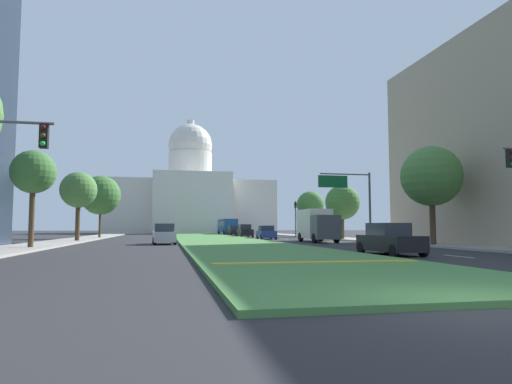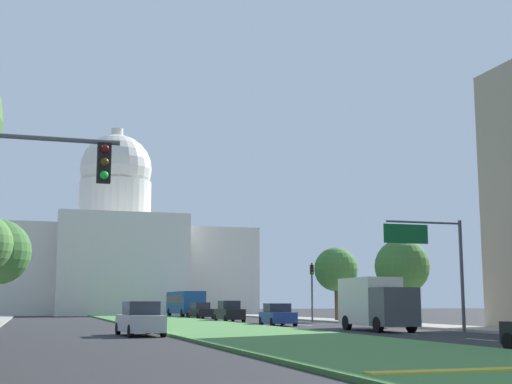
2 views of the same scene
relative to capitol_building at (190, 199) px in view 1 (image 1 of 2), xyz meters
The scene contains 22 objects.
ground_plane 50.86m from the capitol_building, 90.00° to the right, with size 260.00×260.00×0.00m, color #2B2B2D.
grass_median 55.89m from the capitol_building, 90.00° to the right, with size 8.88×91.94×0.14m, color #4C8442.
median_curb_nose 92.81m from the capitol_building, 90.00° to the right, with size 7.99×0.50×0.04m, color gold.
lane_dashes_right 64.96m from the capitol_building, 82.16° to the right, with size 0.16×53.93×0.01m.
sidewalk_left 62.81m from the capitol_building, 104.08° to the right, with size 4.00×91.94×0.15m, color #9E9991.
sidewalk_right 62.81m from the capitol_building, 75.92° to the right, with size 4.00×91.94×0.15m, color #9E9991.
capitol_building is the anchor object (origin of this frame).
traffic_light_far_right 48.75m from the capitol_building, 74.88° to the right, with size 0.28×0.35×5.20m.
overhead_guide_sign 71.26m from the capitol_building, 81.09° to the right, with size 5.11×0.20×6.50m.
street_tree_left_mid 77.94m from the capitol_building, 100.61° to the right, with size 2.90×2.90×6.59m.
street_tree_right_mid 79.28m from the capitol_building, 79.63° to the right, with size 4.59×4.59×7.65m.
street_tree_left_far 63.83m from the capitol_building, 102.77° to the right, with size 3.54×3.54×6.89m.
street_tree_right_far 62.73m from the capitol_building, 77.09° to the right, with size 3.90×3.90×6.20m.
street_tree_left_distant 51.11m from the capitol_building, 105.70° to the right, with size 5.00×5.00×8.01m.
street_tree_right_distant 49.96m from the capitol_building, 72.91° to the right, with size 3.90×3.90×6.58m.
sedan_lead_stopped 87.21m from the capitol_building, 86.04° to the right, with size 1.99×4.36×1.69m.
sedan_midblock 70.10m from the capitol_building, 94.73° to the right, with size 2.06×4.77×1.75m.
sedan_distant 57.02m from the capitol_building, 83.67° to the right, with size 2.12×4.25×1.63m.
sedan_far_horizon 45.33m from the capitol_building, 82.69° to the right, with size 1.83×4.41×1.86m.
sedan_very_far 32.98m from the capitol_building, 79.34° to the right, with size 2.12×4.75×1.71m.
box_truck_delivery 68.17m from the capitol_building, 82.59° to the right, with size 2.40×6.40×3.20m.
city_bus 24.64m from the capitol_building, 75.38° to the right, with size 2.62×11.00×2.95m.
Camera 1 is at (-5.59, -7.18, 1.48)m, focal length 31.26 mm.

